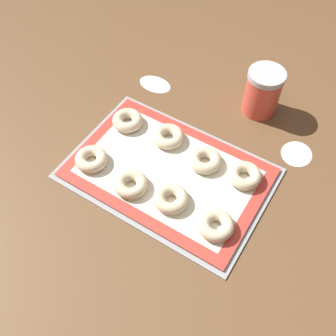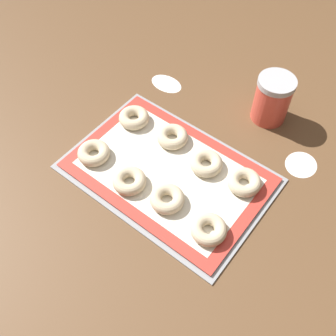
{
  "view_description": "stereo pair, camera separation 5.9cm",
  "coord_description": "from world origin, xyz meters",
  "px_view_note": "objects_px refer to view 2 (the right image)",
  "views": [
    {
      "loc": [
        0.29,
        -0.5,
        0.82
      ],
      "look_at": [
        -0.01,
        -0.02,
        0.03
      ],
      "focal_mm": 42.0,
      "sensor_mm": 36.0,
      "label": 1
    },
    {
      "loc": [
        0.34,
        -0.47,
        0.82
      ],
      "look_at": [
        -0.01,
        -0.02,
        0.03
      ],
      "focal_mm": 42.0,
      "sensor_mm": 36.0,
      "label": 2
    }
  ],
  "objects_px": {
    "bagel_back_far_left": "(134,118)",
    "bagel_front_mid_right": "(167,199)",
    "bagel_front_far_left": "(94,153)",
    "flour_canister": "(272,99)",
    "bagel_back_far_right": "(244,182)",
    "bagel_front_mid_left": "(129,181)",
    "baking_tray": "(168,173)",
    "bagel_front_far_right": "(209,229)",
    "bagel_back_mid_right": "(206,163)",
    "bagel_back_mid_left": "(172,137)"
  },
  "relations": [
    {
      "from": "bagel_front_far_left",
      "to": "bagel_front_mid_left",
      "type": "relative_size",
      "value": 1.0
    },
    {
      "from": "baking_tray",
      "to": "bagel_back_far_left",
      "type": "xyz_separation_m",
      "value": [
        -0.18,
        0.08,
        0.02
      ]
    },
    {
      "from": "bagel_front_mid_left",
      "to": "bagel_front_far_right",
      "type": "bearing_deg",
      "value": 2.69
    },
    {
      "from": "bagel_front_far_right",
      "to": "flour_canister",
      "type": "xyz_separation_m",
      "value": [
        -0.08,
        0.41,
        0.04
      ]
    },
    {
      "from": "baking_tray",
      "to": "bagel_front_mid_right",
      "type": "relative_size",
      "value": 6.01
    },
    {
      "from": "bagel_front_mid_right",
      "to": "bagel_front_far_right",
      "type": "xyz_separation_m",
      "value": [
        0.12,
        -0.01,
        0.0
      ]
    },
    {
      "from": "bagel_front_far_right",
      "to": "bagel_front_far_left",
      "type": "bearing_deg",
      "value": -179.7
    },
    {
      "from": "bagel_back_far_left",
      "to": "bagel_back_far_right",
      "type": "xyz_separation_m",
      "value": [
        0.35,
        0.0,
        0.0
      ]
    },
    {
      "from": "bagel_back_mid_right",
      "to": "flour_canister",
      "type": "bearing_deg",
      "value": 82.82
    },
    {
      "from": "bagel_back_mid_left",
      "to": "bagel_back_far_right",
      "type": "bearing_deg",
      "value": -1.75
    },
    {
      "from": "bagel_back_far_left",
      "to": "bagel_back_far_right",
      "type": "bearing_deg",
      "value": 0.58
    },
    {
      "from": "bagel_front_mid_left",
      "to": "bagel_front_far_right",
      "type": "relative_size",
      "value": 1.0
    },
    {
      "from": "bagel_back_mid_left",
      "to": "bagel_back_far_right",
      "type": "relative_size",
      "value": 1.0
    },
    {
      "from": "bagel_back_mid_left",
      "to": "baking_tray",
      "type": "bearing_deg",
      "value": -58.4
    },
    {
      "from": "baking_tray",
      "to": "bagel_back_far_left",
      "type": "relative_size",
      "value": 6.01
    },
    {
      "from": "bagel_front_mid_left",
      "to": "bagel_back_mid_right",
      "type": "bearing_deg",
      "value": 53.63
    },
    {
      "from": "bagel_back_mid_right",
      "to": "bagel_back_far_right",
      "type": "distance_m",
      "value": 0.11
    },
    {
      "from": "bagel_back_mid_right",
      "to": "bagel_front_mid_right",
      "type": "bearing_deg",
      "value": -95.16
    },
    {
      "from": "bagel_front_mid_left",
      "to": "bagel_back_far_left",
      "type": "xyz_separation_m",
      "value": [
        -0.13,
        0.16,
        0.0
      ]
    },
    {
      "from": "baking_tray",
      "to": "bagel_front_mid_left",
      "type": "xyz_separation_m",
      "value": [
        -0.05,
        -0.09,
        0.02
      ]
    },
    {
      "from": "bagel_back_mid_left",
      "to": "bagel_back_far_right",
      "type": "distance_m",
      "value": 0.23
    },
    {
      "from": "bagel_back_far_right",
      "to": "bagel_back_mid_left",
      "type": "bearing_deg",
      "value": 178.25
    },
    {
      "from": "bagel_front_far_left",
      "to": "flour_canister",
      "type": "xyz_separation_m",
      "value": [
        0.28,
        0.41,
        0.04
      ]
    },
    {
      "from": "baking_tray",
      "to": "bagel_front_far_right",
      "type": "height_order",
      "value": "bagel_front_far_right"
    },
    {
      "from": "bagel_front_far_right",
      "to": "bagel_back_mid_right",
      "type": "xyz_separation_m",
      "value": [
        -0.11,
        0.15,
        0.0
      ]
    },
    {
      "from": "bagel_back_far_left",
      "to": "bagel_back_mid_right",
      "type": "distance_m",
      "value": 0.24
    },
    {
      "from": "bagel_front_far_left",
      "to": "bagel_front_far_right",
      "type": "distance_m",
      "value": 0.35
    },
    {
      "from": "bagel_front_far_left",
      "to": "bagel_back_mid_right",
      "type": "xyz_separation_m",
      "value": [
        0.25,
        0.15,
        0.0
      ]
    },
    {
      "from": "bagel_front_mid_left",
      "to": "bagel_back_mid_right",
      "type": "xyz_separation_m",
      "value": [
        0.12,
        0.16,
        0.0
      ]
    },
    {
      "from": "baking_tray",
      "to": "bagel_front_mid_left",
      "type": "bearing_deg",
      "value": -119.76
    },
    {
      "from": "bagel_front_far_right",
      "to": "bagel_back_far_left",
      "type": "height_order",
      "value": "same"
    },
    {
      "from": "bagel_front_far_left",
      "to": "bagel_front_mid_right",
      "type": "xyz_separation_m",
      "value": [
        0.23,
        0.01,
        0.0
      ]
    },
    {
      "from": "bagel_back_far_left",
      "to": "flour_canister",
      "type": "bearing_deg",
      "value": 42.38
    },
    {
      "from": "bagel_front_mid_left",
      "to": "flour_canister",
      "type": "distance_m",
      "value": 0.45
    },
    {
      "from": "bagel_front_mid_left",
      "to": "bagel_back_far_left",
      "type": "height_order",
      "value": "same"
    },
    {
      "from": "bagel_back_mid_left",
      "to": "bagel_back_mid_right",
      "type": "distance_m",
      "value": 0.12
    },
    {
      "from": "bagel_front_far_left",
      "to": "bagel_front_far_right",
      "type": "xyz_separation_m",
      "value": [
        0.35,
        0.0,
        0.0
      ]
    },
    {
      "from": "bagel_back_far_left",
      "to": "bagel_front_mid_right",
      "type": "bearing_deg",
      "value": -32.66
    },
    {
      "from": "bagel_front_mid_left",
      "to": "bagel_back_mid_right",
      "type": "distance_m",
      "value": 0.2
    },
    {
      "from": "bagel_back_far_left",
      "to": "bagel_back_mid_right",
      "type": "height_order",
      "value": "same"
    },
    {
      "from": "bagel_front_mid_right",
      "to": "bagel_back_mid_left",
      "type": "height_order",
      "value": "same"
    },
    {
      "from": "bagel_front_mid_left",
      "to": "bagel_front_far_left",
      "type": "bearing_deg",
      "value": 176.1
    },
    {
      "from": "bagel_front_mid_right",
      "to": "bagel_back_mid_right",
      "type": "distance_m",
      "value": 0.14
    },
    {
      "from": "flour_canister",
      "to": "bagel_back_far_right",
      "type": "bearing_deg",
      "value": -73.81
    },
    {
      "from": "bagel_back_mid_left",
      "to": "flour_canister",
      "type": "relative_size",
      "value": 0.62
    },
    {
      "from": "bagel_front_mid_right",
      "to": "bagel_back_far_right",
      "type": "xyz_separation_m",
      "value": [
        0.12,
        0.15,
        0.0
      ]
    },
    {
      "from": "bagel_front_mid_right",
      "to": "bagel_front_far_right",
      "type": "bearing_deg",
      "value": -2.61
    },
    {
      "from": "bagel_front_mid_left",
      "to": "bagel_back_far_right",
      "type": "relative_size",
      "value": 1.0
    },
    {
      "from": "bagel_front_mid_left",
      "to": "flour_canister",
      "type": "height_order",
      "value": "flour_canister"
    },
    {
      "from": "bagel_back_far_left",
      "to": "flour_canister",
      "type": "xyz_separation_m",
      "value": [
        0.28,
        0.25,
        0.04
      ]
    }
  ]
}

